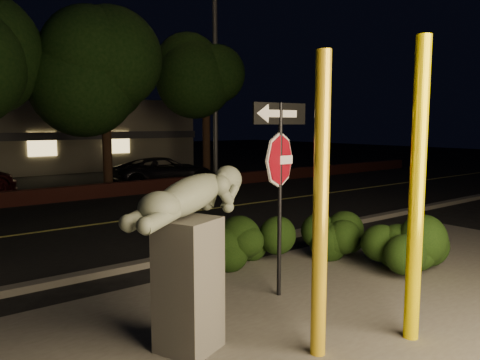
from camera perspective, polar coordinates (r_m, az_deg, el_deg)
name	(u,v)px	position (r m, az deg, el deg)	size (l,w,h in m)	color
ground	(67,208)	(15.73, -20.29, -3.19)	(90.00, 90.00, 0.00)	black
patio	(340,325)	(6.54, 12.13, -16.94)	(14.00, 6.00, 0.02)	#4C4944
road	(104,224)	(12.95, -16.22, -5.12)	(80.00, 8.00, 0.01)	black
lane_marking	(104,223)	(12.94, -16.22, -5.06)	(80.00, 0.12, 0.01)	#C1BA4D
curb	(185,256)	(9.35, -6.74, -9.16)	(80.00, 0.25, 0.12)	#4C4944
brick_wall	(55,195)	(16.92, -21.66, -1.71)	(40.00, 0.35, 0.50)	#491C17
parking_lot	(15,185)	(22.44, -25.74, -0.53)	(40.00, 12.00, 0.01)	black
tree_far_c	(104,44)	(19.23, -16.29, 15.67)	(4.80, 4.80, 7.84)	black
tree_far_d	(206,62)	(21.97, -4.19, 14.14)	(4.40, 4.40, 7.42)	black
yellow_pole_left	(321,208)	(5.23, 9.80, -3.40)	(0.17, 0.17, 3.42)	gold
yellow_pole_right	(417,192)	(5.93, 20.76, -1.43)	(0.18, 0.18, 3.65)	#F4DA00
signpost	(280,161)	(6.97, 4.91, 2.38)	(1.00, 0.08, 2.94)	black
sculpture	(190,241)	(5.42, -6.14, -7.44)	(1.93, 1.16, 2.10)	#4C4944
hedge_center	(243,238)	(8.82, 0.39, -7.10)	(1.93, 0.91, 1.01)	black
hedge_right	(337,231)	(9.45, 11.70, -6.06)	(1.66, 0.89, 1.08)	black
hedge_far_right	(401,243)	(8.87, 19.04, -7.23)	(1.53, 0.95, 1.06)	black
streetlight	(212,35)	(21.34, -3.45, 17.21)	(1.55, 0.81, 10.87)	#46464B
parked_car_dark	(165,171)	(20.27, -9.09, 1.05)	(2.01, 4.35, 1.21)	black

